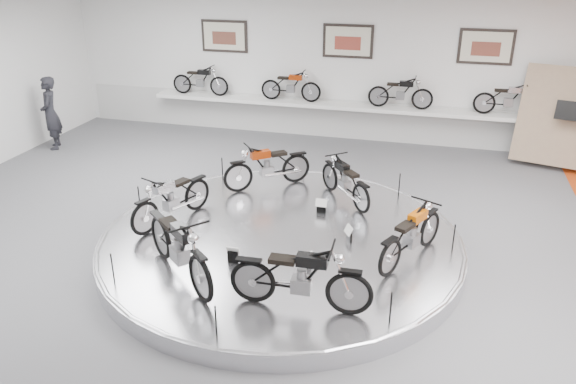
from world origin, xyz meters
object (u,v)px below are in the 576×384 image
(display_platform, at_px, (281,243))
(bike_c, at_px, (171,198))
(bike_b, at_px, (268,166))
(bike_d, at_px, (179,246))
(bike_e, at_px, (300,277))
(bike_a, at_px, (345,180))
(visitor, at_px, (50,113))
(bike_f, at_px, (412,234))
(shelf, at_px, (344,106))

(display_platform, height_order, bike_c, bike_c)
(bike_b, height_order, bike_d, bike_d)
(display_platform, bearing_deg, bike_b, 112.86)
(display_platform, distance_m, bike_e, 2.28)
(display_platform, relative_size, bike_b, 3.87)
(bike_a, bearing_deg, bike_c, 79.88)
(bike_e, height_order, visitor, visitor)
(bike_c, height_order, bike_e, bike_e)
(display_platform, xyz_separation_m, bike_b, (-0.86, 2.05, 0.64))
(bike_d, height_order, bike_e, bike_d)
(bike_e, bearing_deg, visitor, 142.64)
(bike_c, bearing_deg, bike_f, 107.80)
(shelf, height_order, bike_f, bike_f)
(bike_b, xyz_separation_m, bike_e, (1.71, -4.07, 0.02))
(display_platform, bearing_deg, bike_f, -6.45)
(display_platform, relative_size, bike_f, 3.99)
(bike_b, bearing_deg, bike_c, 20.04)
(bike_d, bearing_deg, bike_c, 160.44)
(bike_c, distance_m, visitor, 6.52)
(bike_b, bearing_deg, display_platform, 74.34)
(bike_d, xyz_separation_m, visitor, (-6.27, 5.52, 0.12))
(bike_a, xyz_separation_m, bike_c, (-2.94, -1.74, 0.03))
(bike_d, bearing_deg, visitor, 179.93)
(bike_c, xyz_separation_m, bike_d, (0.97, -1.74, 0.07))
(bike_e, bearing_deg, bike_f, 49.16)
(bike_c, distance_m, bike_d, 1.99)
(bike_f, bearing_deg, bike_d, 139.27)
(bike_b, bearing_deg, shelf, -139.75)
(bike_b, bearing_deg, bike_f, 105.05)
(bike_b, relative_size, visitor, 0.86)
(bike_e, relative_size, visitor, 0.90)
(shelf, bearing_deg, display_platform, -90.00)
(bike_d, height_order, visitor, visitor)
(bike_f, bearing_deg, bike_b, 79.62)
(display_platform, distance_m, bike_c, 2.19)
(bike_b, xyz_separation_m, bike_f, (3.12, -2.30, -0.01))
(shelf, bearing_deg, bike_f, -71.26)
(shelf, bearing_deg, bike_e, -84.27)
(bike_c, relative_size, bike_d, 0.87)
(bike_c, bearing_deg, visitor, -103.99)
(bike_b, distance_m, bike_d, 3.77)
(bike_b, relative_size, bike_e, 0.95)
(bike_c, relative_size, visitor, 0.84)
(bike_a, distance_m, bike_f, 2.47)
(shelf, distance_m, bike_a, 4.71)
(bike_a, relative_size, bike_e, 0.87)
(bike_d, relative_size, bike_e, 1.08)
(bike_a, relative_size, bike_d, 0.81)
(shelf, bearing_deg, bike_b, -101.23)
(bike_a, distance_m, bike_e, 3.78)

